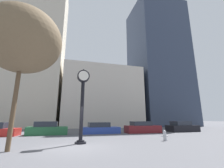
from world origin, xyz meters
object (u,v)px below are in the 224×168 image
Objects in this scene: car_green at (47,129)px; fire_hydrant_near at (165,135)px; car_black at (182,127)px; street_clock at (82,97)px; car_maroon at (142,128)px; bare_tree at (24,41)px; car_blue at (100,129)px.

car_green is 5.29× the size of fire_hydrant_near.
fire_hydrant_near is (-7.29, -6.76, -0.18)m from car_black.
fire_hydrant_near is at bearing -2.39° from street_clock.
car_black is (13.72, 6.49, -2.62)m from street_clock.
car_green is 0.96× the size of car_maroon.
bare_tree reaches higher than car_maroon.
car_blue is at bearing 52.61° from bare_tree.
fire_hydrant_near is (6.43, -0.27, -2.79)m from street_clock.
bare_tree is at bearing -157.24° from street_clock.
car_maroon is 6.77m from fire_hydrant_near.
fire_hydrant_near is (3.72, -7.19, -0.13)m from car_blue.
car_blue is at bearing 175.02° from car_maroon.
street_clock is 6.91× the size of fire_hydrant_near.
street_clock reaches higher than car_green.
street_clock is 15.40m from car_black.
bare_tree is at bearing -128.67° from car_blue.
car_blue is 11.02m from car_black.
fire_hydrant_near is at bearing -100.63° from car_maroon.
bare_tree reaches higher than fire_hydrant_near.
fire_hydrant_near is at bearing -37.86° from car_green.
fire_hydrant_near is 0.09× the size of bare_tree.
car_black is 0.49× the size of bare_tree.
car_black is 20.12m from bare_tree.
car_blue is (2.71, 6.92, -2.66)m from street_clock.
car_green reaches higher than fire_hydrant_near.
car_green reaches higher than car_blue.
car_blue is 0.53× the size of bare_tree.
car_maroon is at bearing 39.04° from street_clock.
street_clock reaches higher than fire_hydrant_near.
car_maroon is at bearing -3.57° from car_green.
street_clock reaches higher than car_maroon.
car_black reaches higher than car_blue.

